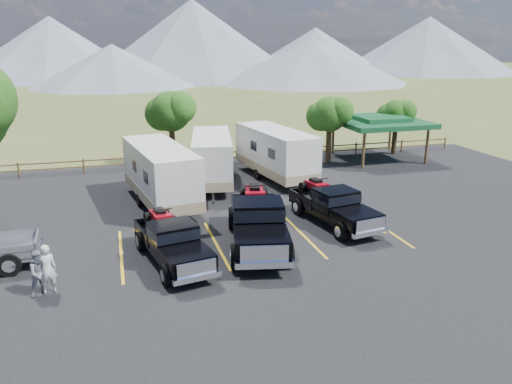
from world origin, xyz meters
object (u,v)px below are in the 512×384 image
object	(u,v)px
rig_center	(257,220)
person_a	(47,269)
rig_left	(172,240)
trailer_center	(212,159)
trailer_left	(160,175)
pavilion	(379,122)
person_b	(40,273)
rig_right	(333,205)
trailer_right	(275,153)

from	to	relation	value
rig_center	person_a	bearing A→B (deg)	-153.31
rig_left	trailer_center	world-z (taller)	trailer_center
rig_left	trailer_left	distance (m)	7.36
pavilion	person_a	size ratio (longest dim) A/B	3.44
person_a	person_b	xyz separation A→B (m)	(-0.21, -0.08, -0.08)
rig_center	person_b	world-z (taller)	rig_center
rig_left	person_a	world-z (taller)	rig_left
rig_right	person_b	world-z (taller)	rig_right
rig_right	trailer_center	distance (m)	9.38
rig_center	trailer_center	size ratio (longest dim) A/B	0.81
pavilion	rig_left	xyz separation A→B (m)	(-17.02, -14.21, -1.85)
rig_center	trailer_right	world-z (taller)	trailer_right
trailer_center	trailer_right	distance (m)	4.09
trailer_center	rig_right	bearing A→B (deg)	-52.63
rig_center	person_b	xyz separation A→B (m)	(-8.43, -2.24, -0.27)
pavilion	trailer_right	world-z (taller)	pavilion
trailer_center	person_b	distance (m)	14.77
trailer_right	person_b	xyz separation A→B (m)	(-12.50, -12.24, -0.83)
rig_left	trailer_left	bearing A→B (deg)	76.49
rig_left	rig_right	xyz separation A→B (m)	(7.94, 2.24, 0.04)
person_a	rig_right	bearing A→B (deg)	-176.70
pavilion	rig_center	xyz separation A→B (m)	(-13.28, -13.47, -1.65)
rig_center	person_a	size ratio (longest dim) A/B	3.96
trailer_left	person_a	size ratio (longest dim) A/B	5.16
pavilion	person_b	xyz separation A→B (m)	(-21.71, -15.71, -1.92)
person_b	trailer_center	bearing A→B (deg)	27.48
trailer_center	person_b	size ratio (longest dim) A/B	5.33
rig_center	rig_left	bearing A→B (deg)	-156.91
rig_left	trailer_right	distance (m)	13.30
person_b	rig_right	bearing A→B (deg)	-11.19
rig_left	person_a	xyz separation A→B (m)	(-4.47, -1.43, 0.00)
rig_left	trailer_center	size ratio (longest dim) A/B	0.66
pavilion	trailer_left	size ratio (longest dim) A/B	0.67
trailer_center	pavilion	bearing A→B (deg)	25.85
pavilion	person_a	distance (m)	26.64
pavilion	trailer_center	distance (m)	13.82
rig_left	trailer_center	distance (m)	11.26
rig_right	trailer_center	xyz separation A→B (m)	(-4.20, 8.36, 0.65)
rig_right	person_b	distance (m)	13.16
trailer_center	trailer_right	size ratio (longest dim) A/B	0.96
person_a	person_b	world-z (taller)	person_a
trailer_left	trailer_center	xyz separation A→B (m)	(3.41, 3.29, -0.09)
trailer_center	person_a	world-z (taller)	trailer_center
rig_left	rig_center	distance (m)	3.82
trailer_center	person_b	world-z (taller)	trailer_center
pavilion	rig_right	xyz separation A→B (m)	(-9.09, -11.96, -1.81)
rig_left	rig_center	xyz separation A→B (m)	(3.74, 0.74, 0.20)
pavilion	rig_right	size ratio (longest dim) A/B	1.02
trailer_left	rig_left	bearing A→B (deg)	-101.65
trailer_left	trailer_right	xyz separation A→B (m)	(7.50, 3.42, -0.02)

